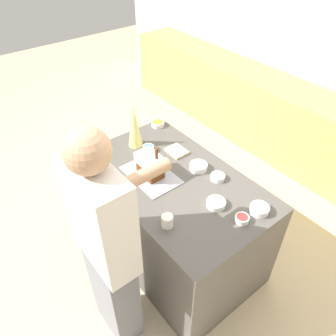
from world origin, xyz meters
The scene contains 16 objects.
ground_plane centered at (0.00, 0.00, 0.00)m, with size 12.00×12.00×0.00m, color #C6B28E.
back_cabinet_block centered at (0.00, 2.03, 0.44)m, with size 6.00×0.60×0.89m.
kitchen_island centered at (0.00, 0.00, 0.45)m, with size 1.51×0.91×0.91m.
baking_tray centered at (-0.14, -0.11, 0.91)m, with size 0.46×0.29×0.01m.
gingerbread_house centered at (-0.14, -0.11, 1.01)m, with size 0.22×0.14×0.27m.
decorative_tree centered at (-0.55, 0.02, 1.10)m, with size 0.12×0.12×0.38m.
candy_bowl_near_tray_left centered at (0.21, 0.26, 0.93)m, with size 0.11×0.11×0.04m.
candy_bowl_front_corner centered at (-0.41, 0.06, 0.93)m, with size 0.09×0.09×0.05m.
candy_bowl_beside_tree centered at (-0.67, 0.35, 0.93)m, with size 0.12×0.12×0.04m.
candy_bowl_near_tray_right centered at (0.60, 0.09, 0.93)m, with size 0.09×0.09×0.04m.
candy_bowl_far_left centered at (0.62, 0.24, 0.93)m, with size 0.13×0.13×0.05m.
candy_bowl_center_rear centered at (0.03, 0.22, 0.93)m, with size 0.14×0.14×0.05m.
candy_bowl_far_right centered at (0.40, 0.05, 0.93)m, with size 0.13×0.13×0.04m.
cookbook centered at (-0.25, 0.23, 0.92)m, with size 0.17×0.14×0.02m.
mug centered at (0.33, -0.32, 0.95)m, with size 0.08×0.08×0.09m.
person centered at (0.26, -0.73, 0.92)m, with size 0.47×0.58×1.78m.
Camera 1 is at (1.43, -1.18, 2.56)m, focal length 35.00 mm.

